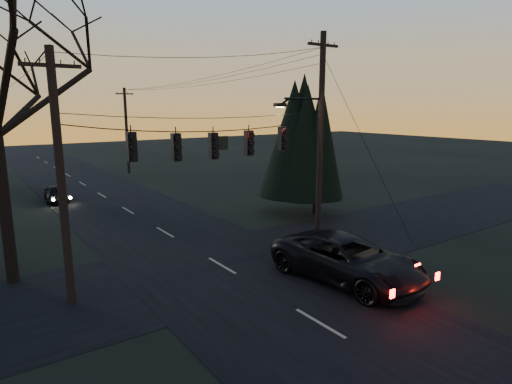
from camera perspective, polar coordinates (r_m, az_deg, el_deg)
main_road at (r=27.19m, az=-15.35°, el=-3.23°), size 8.00×120.00×0.02m
cross_road at (r=18.47m, az=-4.58°, el=-9.78°), size 60.00×7.00×0.02m
utility_pole_right at (r=21.61m, az=8.18°, el=-6.72°), size 5.00×0.30×10.00m
utility_pole_left at (r=16.54m, az=-23.31°, el=-13.35°), size 1.80×0.30×8.50m
utility_pole_far_r at (r=45.67m, az=-16.56°, el=2.46°), size 1.80×0.30×8.50m
span_signal_assembly at (r=17.19m, az=-5.54°, el=6.41°), size 11.50×0.44×1.65m
evergreen_right at (r=26.58m, az=8.13°, el=6.45°), size 4.63×4.63×7.70m
suv_near at (r=17.04m, az=12.12°, el=-8.79°), size 3.55×6.47×1.72m
sedan_oncoming_a at (r=33.68m, az=-25.07°, el=-0.06°), size 1.82×3.82×1.26m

